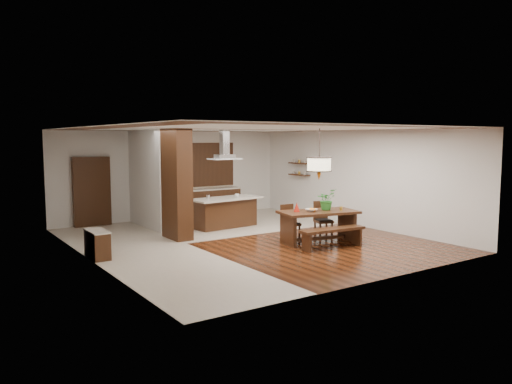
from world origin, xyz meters
TOP-DOWN VIEW (x-y plane):
  - room_shell at (0.00, 0.00)m, footprint 9.00×9.04m
  - tile_hallway at (-2.75, 0.00)m, footprint 2.50×9.00m
  - tile_kitchen at (1.25, 2.50)m, footprint 5.50×4.00m
  - soffit_band at (0.00, 0.00)m, footprint 8.00×9.00m
  - partition_pier at (-1.40, 1.20)m, footprint 0.45×1.00m
  - partition_stub at (-1.40, 3.30)m, footprint 0.18×2.40m
  - hallway_console at (-3.81, 0.20)m, footprint 0.37×0.88m
  - hallway_doorway at (-2.70, 4.40)m, footprint 1.10×0.20m
  - rear_counter at (1.00, 4.20)m, footprint 2.60×0.62m
  - kitchen_window at (1.00, 4.46)m, footprint 2.60×0.08m
  - shelf_lower at (3.87, 2.60)m, footprint 0.26×0.90m
  - shelf_upper at (3.87, 2.60)m, footprint 0.26×0.90m
  - dining_table at (1.36, -1.27)m, footprint 2.12×1.38m
  - dining_bench at (1.21, -1.96)m, footprint 1.76×0.53m
  - dining_chair_left at (1.01, -0.58)m, footprint 0.43×0.43m
  - dining_chair_right at (1.97, -0.79)m, footprint 0.53×0.53m
  - pendant_lantern at (1.36, -1.27)m, footprint 0.64×0.64m
  - foliage_plant at (1.63, -1.25)m, footprint 0.58×0.53m
  - fruit_bowl at (1.14, -1.25)m, footprint 0.36×0.36m
  - napkin_cone at (0.81, -1.06)m, footprint 0.19×0.19m
  - gold_ornament at (1.90, -1.52)m, footprint 0.10×0.10m
  - kitchen_island at (0.50, 1.94)m, footprint 2.26×1.16m
  - range_hood at (0.50, 1.95)m, footprint 0.90×0.55m
  - island_cup at (0.87, 1.86)m, footprint 0.15×0.15m
  - microwave at (0.16, 4.18)m, footprint 0.53×0.39m

SIDE VIEW (x-z plane):
  - tile_hallway at x=-2.75m, z-range 0.00..0.01m
  - tile_kitchen at x=1.25m, z-range 0.00..0.01m
  - dining_bench at x=1.21m, z-range 0.00..0.49m
  - hallway_console at x=-3.81m, z-range 0.00..0.63m
  - dining_chair_left at x=1.01m, z-range 0.00..0.92m
  - kitchen_island at x=0.50m, z-range 0.01..0.91m
  - rear_counter at x=1.00m, z-range 0.00..0.95m
  - dining_chair_right at x=1.97m, z-range 0.00..0.96m
  - dining_table at x=1.36m, z-range 0.19..1.01m
  - fruit_bowl at x=1.14m, z-range 0.82..0.89m
  - gold_ornament at x=1.90m, z-range 0.82..0.92m
  - napkin_cone at x=0.81m, z-range 0.82..1.06m
  - island_cup at x=0.87m, z-range 0.90..1.00m
  - hallway_doorway at x=-2.70m, z-range 0.00..2.10m
  - foliage_plant at x=1.63m, z-range 0.82..1.36m
  - microwave at x=0.16m, z-range 0.95..1.22m
  - shelf_lower at x=3.87m, z-range 1.38..1.42m
  - partition_pier at x=-1.40m, z-range 0.00..2.90m
  - partition_stub at x=-1.40m, z-range 0.00..2.90m
  - kitchen_window at x=1.00m, z-range 1.00..2.50m
  - shelf_upper at x=3.87m, z-range 1.78..1.82m
  - room_shell at x=0.00m, z-range 0.60..3.52m
  - pendant_lantern at x=1.36m, z-range 1.59..2.90m
  - range_hood at x=0.50m, z-range 2.03..2.90m
  - soffit_band at x=0.00m, z-range 2.88..2.89m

